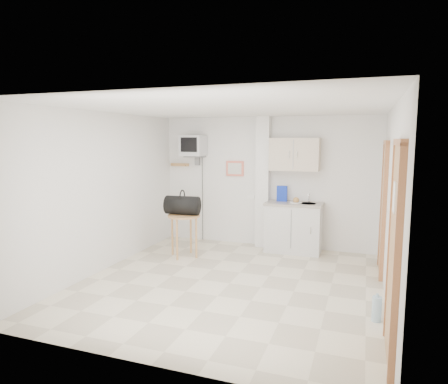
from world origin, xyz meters
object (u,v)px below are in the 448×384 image
(round_table, at_px, (184,222))
(duffel_bag, at_px, (182,205))
(water_bottle, at_px, (377,309))
(crt_television, at_px, (193,146))

(round_table, distance_m, duffel_bag, 0.29)
(round_table, bearing_deg, duffel_bag, 135.07)
(round_table, height_order, duffel_bag, duffel_bag)
(duffel_bag, distance_m, water_bottle, 3.70)
(duffel_bag, bearing_deg, crt_television, 97.41)
(crt_television, height_order, water_bottle, crt_television)
(water_bottle, bearing_deg, crt_television, 142.78)
(crt_television, bearing_deg, water_bottle, -37.22)
(crt_television, height_order, duffel_bag, crt_television)
(round_table, bearing_deg, crt_television, 104.04)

